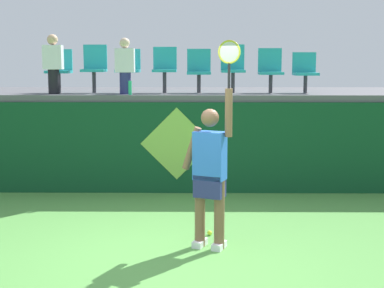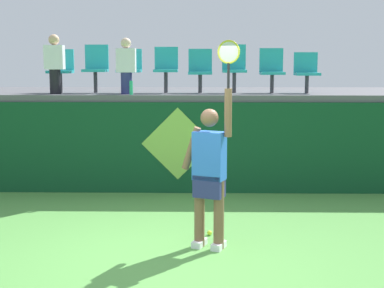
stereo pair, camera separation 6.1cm
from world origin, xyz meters
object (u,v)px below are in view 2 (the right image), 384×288
object	(u,v)px
stadium_chair_1	(96,66)
spectator_0	(126,65)
stadium_chair_2	(130,68)
stadium_chair_7	(306,71)
tennis_ball	(210,233)
stadium_chair_0	(61,68)
stadium_chair_3	(166,67)
water_bottle	(131,88)
stadium_chair_4	(200,69)
spectator_1	(55,63)
stadium_chair_5	(234,66)
stadium_chair_6	(272,69)
tennis_player	(210,171)

from	to	relation	value
stadium_chair_1	spectator_0	distance (m)	0.79
stadium_chair_2	stadium_chair_7	bearing A→B (deg)	0.01
tennis_ball	stadium_chair_0	distance (m)	4.82
stadium_chair_1	stadium_chair_3	xyz separation A→B (m)	(1.31, -0.00, -0.02)
stadium_chair_7	spectator_0	bearing A→B (deg)	-171.94
water_bottle	stadium_chair_0	distance (m)	1.59
stadium_chair_3	stadium_chair_4	xyz separation A→B (m)	(0.64, 0.00, -0.04)
stadium_chair_4	spectator_1	size ratio (longest dim) A/B	0.77
stadium_chair_2	spectator_1	bearing A→B (deg)	-160.87
water_bottle	stadium_chair_1	xyz separation A→B (m)	(-0.74, 0.69, 0.37)
tennis_ball	stadium_chair_5	bearing A→B (deg)	81.68
stadium_chair_6	tennis_ball	bearing A→B (deg)	-109.61
tennis_ball	stadium_chair_3	distance (m)	4.05
tennis_player	stadium_chair_4	xyz separation A→B (m)	(-0.14, 3.83, 1.19)
stadium_chair_5	spectator_1	distance (m)	3.27
stadium_chair_0	stadium_chair_2	size ratio (longest dim) A/B	0.99
stadium_chair_3	stadium_chair_4	bearing A→B (deg)	0.14
spectator_0	spectator_1	world-z (taller)	spectator_1
tennis_ball	stadium_chair_6	distance (m)	4.13
stadium_chair_0	spectator_1	world-z (taller)	spectator_1
stadium_chair_2	stadium_chair_5	world-z (taller)	stadium_chair_5
tennis_player	water_bottle	bearing A→B (deg)	113.17
stadium_chair_4	stadium_chair_7	xyz separation A→B (m)	(1.97, -0.00, -0.03)
stadium_chair_0	stadium_chair_1	bearing A→B (deg)	0.52
tennis_ball	stadium_chair_4	bearing A→B (deg)	92.49
tennis_player	tennis_ball	size ratio (longest dim) A/B	38.90
tennis_ball	stadium_chair_7	bearing A→B (deg)	61.16
spectator_1	stadium_chair_5	bearing A→B (deg)	8.01
spectator_1	spectator_0	bearing A→B (deg)	-0.86
stadium_chair_5	stadium_chair_6	distance (m)	0.70
stadium_chair_5	spectator_0	size ratio (longest dim) A/B	0.90
tennis_ball	stadium_chair_7	size ratio (longest dim) A/B	0.09
stadium_chair_1	stadium_chair_5	world-z (taller)	stadium_chair_5
stadium_chair_1	tennis_player	bearing A→B (deg)	-61.48
stadium_chair_2	stadium_chair_6	distance (m)	2.65
stadium_chair_1	stadium_chair_6	world-z (taller)	stadium_chair_1
stadium_chair_4	stadium_chair_6	distance (m)	1.33
stadium_chair_7	spectator_1	size ratio (longest dim) A/B	0.71
stadium_chair_2	water_bottle	bearing A→B (deg)	-80.96
stadium_chair_2	spectator_1	size ratio (longest dim) A/B	0.77
tennis_player	stadium_chair_4	distance (m)	4.02
stadium_chair_0	spectator_1	size ratio (longest dim) A/B	0.76
stadium_chair_5	spectator_1	world-z (taller)	spectator_1
stadium_chair_5	stadium_chair_6	world-z (taller)	stadium_chair_5
stadium_chair_0	spectator_0	xyz separation A→B (m)	(1.29, -0.47, 0.06)
tennis_player	stadium_chair_4	size ratio (longest dim) A/B	3.15
stadium_chair_4	stadium_chair_7	distance (m)	1.97
tennis_player	spectator_1	size ratio (longest dim) A/B	2.42
stadium_chair_2	spectator_0	xyz separation A→B (m)	(0.00, -0.47, 0.05)
water_bottle	spectator_0	bearing A→B (deg)	116.57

